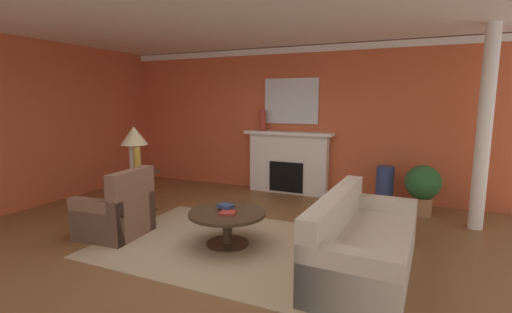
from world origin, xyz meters
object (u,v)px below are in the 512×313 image
(armchair_near_window, at_px, (116,214))
(potted_plant, at_px, (423,186))
(vase_tall_corner, at_px, (385,187))
(side_table, at_px, (137,189))
(coffee_table, at_px, (227,220))
(mantel_mirror, at_px, (291,101))
(fireplace, at_px, (288,164))
(vase_mantel_left, at_px, (262,120))
(sofa, at_px, (362,245))
(table_lamp, at_px, (134,140))
(vase_on_side_table, at_px, (137,160))

(armchair_near_window, relative_size, potted_plant, 1.14)
(vase_tall_corner, bearing_deg, side_table, -151.88)
(coffee_table, bearing_deg, potted_plant, 46.31)
(mantel_mirror, relative_size, vase_tall_corner, 1.51)
(fireplace, xyz_separation_m, vase_mantel_left, (-0.55, -0.05, 0.87))
(fireplace, height_order, side_table, fireplace)
(armchair_near_window, bearing_deg, side_table, 117.31)
(sofa, height_order, coffee_table, sofa)
(mantel_mirror, height_order, sofa, mantel_mirror)
(table_lamp, relative_size, vase_tall_corner, 1.01)
(table_lamp, bearing_deg, vase_on_side_table, -38.66)
(coffee_table, bearing_deg, sofa, -1.27)
(side_table, height_order, vase_mantel_left, vase_mantel_left)
(vase_mantel_left, bearing_deg, table_lamp, -120.23)
(armchair_near_window, distance_m, side_table, 1.07)
(sofa, height_order, vase_mantel_left, vase_mantel_left)
(side_table, xyz_separation_m, potted_plant, (4.35, 1.80, 0.09))
(table_lamp, bearing_deg, armchair_near_window, -62.69)
(armchair_near_window, xyz_separation_m, coffee_table, (1.56, 0.34, 0.03))
(armchair_near_window, distance_m, coffee_table, 1.60)
(armchair_near_window, distance_m, table_lamp, 1.40)
(armchair_near_window, height_order, potted_plant, armchair_near_window)
(potted_plant, bearing_deg, fireplace, 168.61)
(vase_mantel_left, bearing_deg, side_table, -120.23)
(vase_on_side_table, bearing_deg, table_lamp, 141.34)
(mantel_mirror, bearing_deg, potted_plant, -14.03)
(fireplace, distance_m, sofa, 3.51)
(sofa, relative_size, vase_mantel_left, 5.05)
(sofa, relative_size, vase_on_side_table, 4.91)
(armchair_near_window, bearing_deg, sofa, 5.31)
(armchair_near_window, bearing_deg, mantel_mirror, 67.78)
(vase_tall_corner, bearing_deg, potted_plant, -18.52)
(sofa, distance_m, armchair_near_window, 3.28)
(side_table, height_order, table_lamp, table_lamp)
(sofa, bearing_deg, vase_mantel_left, 130.09)
(fireplace, height_order, table_lamp, table_lamp)
(armchair_near_window, height_order, vase_tall_corner, armchair_near_window)
(fireplace, relative_size, coffee_table, 1.80)
(mantel_mirror, bearing_deg, armchair_near_window, -112.22)
(coffee_table, bearing_deg, armchair_near_window, -167.69)
(mantel_mirror, xyz_separation_m, vase_on_side_table, (-1.71, -2.54, -0.93))
(side_table, relative_size, vase_on_side_table, 1.61)
(mantel_mirror, xyz_separation_m, vase_mantel_left, (-0.55, -0.17, -0.39))
(sofa, height_order, table_lamp, table_lamp)
(vase_mantel_left, distance_m, vase_on_side_table, 2.70)
(side_table, xyz_separation_m, vase_on_side_table, (0.15, -0.12, 0.52))
(mantel_mirror, height_order, table_lamp, mantel_mirror)
(fireplace, bearing_deg, vase_tall_corner, -9.03)
(mantel_mirror, distance_m, potted_plant, 2.90)
(fireplace, bearing_deg, table_lamp, -128.97)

